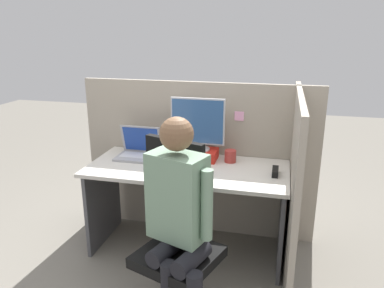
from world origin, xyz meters
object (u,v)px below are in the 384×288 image
object	(u,v)px
laptop	(139,151)
stapler	(275,172)
carrot_toy	(198,178)
coffee_mug	(230,156)
monitor	(198,124)
paper_box	(197,154)
person	(178,211)
office_chair	(177,229)

from	to	relation	value
laptop	stapler	distance (m)	1.15
carrot_toy	coffee_mug	xyz separation A→B (m)	(0.17, 0.46, 0.03)
monitor	stapler	distance (m)	0.74
paper_box	person	xyz separation A→B (m)	(0.11, -0.99, -0.02)
carrot_toy	person	xyz separation A→B (m)	(-0.00, -0.52, -0.00)
monitor	laptop	xyz separation A→B (m)	(-0.49, -0.08, -0.25)
paper_box	coffee_mug	bearing A→B (deg)	-2.21
paper_box	stapler	bearing A→B (deg)	-18.00
monitor	laptop	distance (m)	0.56
monitor	carrot_toy	xyz separation A→B (m)	(0.11, -0.47, -0.27)
paper_box	coffee_mug	xyz separation A→B (m)	(0.28, -0.01, 0.01)
laptop	carrot_toy	size ratio (longest dim) A/B	2.64
stapler	carrot_toy	world-z (taller)	same
carrot_toy	paper_box	bearing A→B (deg)	103.26
monitor	stapler	size ratio (longest dim) A/B	3.02
stapler	coffee_mug	size ratio (longest dim) A/B	1.49
paper_box	person	world-z (taller)	person
laptop	carrot_toy	world-z (taller)	laptop
paper_box	carrot_toy	world-z (taller)	paper_box
monitor	coffee_mug	world-z (taller)	monitor
office_chair	paper_box	bearing A→B (deg)	93.72
stapler	person	distance (m)	0.95
paper_box	monitor	xyz separation A→B (m)	(0.00, 0.00, 0.26)
stapler	coffee_mug	xyz separation A→B (m)	(-0.37, 0.20, 0.03)
monitor	carrot_toy	bearing A→B (deg)	-76.81
stapler	office_chair	size ratio (longest dim) A/B	0.13
monitor	office_chair	bearing A→B (deg)	-86.29
laptop	coffee_mug	xyz separation A→B (m)	(0.77, 0.07, -0.00)
person	paper_box	bearing A→B (deg)	96.27
person	coffee_mug	size ratio (longest dim) A/B	13.32
paper_box	office_chair	xyz separation A→B (m)	(0.05, -0.83, -0.23)
person	stapler	bearing A→B (deg)	55.21
monitor	coffee_mug	xyz separation A→B (m)	(0.28, -0.01, -0.25)
monitor	person	world-z (taller)	person
office_chair	person	world-z (taller)	person
person	laptop	bearing A→B (deg)	123.46
office_chair	stapler	bearing A→B (deg)	46.42
stapler	person	world-z (taller)	person
stapler	laptop	bearing A→B (deg)	173.42
stapler	coffee_mug	bearing A→B (deg)	151.52
paper_box	office_chair	size ratio (longest dim) A/B	0.29
paper_box	monitor	size ratio (longest dim) A/B	0.74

